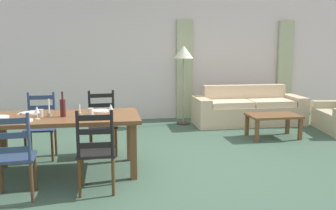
% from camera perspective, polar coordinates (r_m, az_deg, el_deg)
% --- Properties ---
extents(ground_plane, '(9.60, 9.60, 0.02)m').
position_cam_1_polar(ground_plane, '(5.21, 0.63, -9.16)').
color(ground_plane, '#3C5744').
extents(wall_far, '(9.60, 0.16, 2.70)m').
position_cam_1_polar(wall_far, '(8.22, -3.42, 7.21)').
color(wall_far, silver).
rests_on(wall_far, ground_plane).
extents(curtain_panel_left, '(0.35, 0.08, 2.20)m').
position_cam_1_polar(curtain_panel_left, '(8.23, 2.57, 5.48)').
color(curtain_panel_left, '#A9B388').
rests_on(curtain_panel_left, ground_plane).
extents(curtain_panel_right, '(0.35, 0.08, 2.20)m').
position_cam_1_polar(curtain_panel_right, '(9.04, 17.69, 5.39)').
color(curtain_panel_right, '#A9B388').
rests_on(curtain_panel_right, ground_plane).
extents(dining_table, '(1.90, 0.96, 0.75)m').
position_cam_1_polar(dining_table, '(4.86, -15.83, -2.65)').
color(dining_table, brown).
rests_on(dining_table, ground_plane).
extents(dining_chair_near_left, '(0.45, 0.43, 0.96)m').
position_cam_1_polar(dining_chair_near_left, '(4.23, -22.88, -7.38)').
color(dining_chair_near_left, navy).
rests_on(dining_chair_near_left, ground_plane).
extents(dining_chair_near_right, '(0.43, 0.41, 0.96)m').
position_cam_1_polar(dining_chair_near_right, '(4.16, -11.10, -7.09)').
color(dining_chair_near_right, black).
rests_on(dining_chair_near_right, ground_plane).
extents(dining_chair_far_left, '(0.43, 0.41, 0.96)m').
position_cam_1_polar(dining_chair_far_left, '(5.67, -19.14, -3.08)').
color(dining_chair_far_left, navy).
rests_on(dining_chair_far_left, ground_plane).
extents(dining_chair_far_right, '(0.45, 0.43, 0.96)m').
position_cam_1_polar(dining_chair_far_right, '(5.64, -10.17, -2.76)').
color(dining_chair_far_right, black).
rests_on(dining_chair_far_right, ground_plane).
extents(dinner_plate_near_left, '(0.24, 0.24, 0.02)m').
position_cam_1_polar(dinner_plate_near_left, '(4.68, -21.70, -2.22)').
color(dinner_plate_near_left, white).
rests_on(dinner_plate_near_left, dining_table).
extents(fork_near_left, '(0.03, 0.17, 0.01)m').
position_cam_1_polar(fork_near_left, '(4.71, -23.48, -2.32)').
color(fork_near_left, silver).
rests_on(fork_near_left, dining_table).
extents(dinner_plate_near_right, '(0.24, 0.24, 0.02)m').
position_cam_1_polar(dinner_plate_near_right, '(4.57, -10.61, -1.98)').
color(dinner_plate_near_right, white).
rests_on(dinner_plate_near_right, dining_table).
extents(fork_near_right, '(0.03, 0.17, 0.01)m').
position_cam_1_polar(fork_near_right, '(4.58, -12.48, -2.10)').
color(fork_near_right, silver).
rests_on(fork_near_right, dining_table).
extents(dinner_plate_far_left, '(0.24, 0.24, 0.02)m').
position_cam_1_polar(dinner_plate_far_left, '(5.16, -20.55, -1.14)').
color(dinner_plate_far_left, white).
rests_on(dinner_plate_far_left, dining_table).
extents(fork_far_left, '(0.02, 0.17, 0.01)m').
position_cam_1_polar(fork_far_left, '(5.19, -22.17, -1.24)').
color(fork_far_left, silver).
rests_on(fork_far_left, dining_table).
extents(dinner_plate_far_right, '(0.24, 0.24, 0.02)m').
position_cam_1_polar(dinner_plate_far_right, '(5.06, -10.51, -0.89)').
color(dinner_plate_far_right, white).
rests_on(dinner_plate_far_right, dining_table).
extents(fork_far_right, '(0.03, 0.17, 0.01)m').
position_cam_1_polar(fork_far_right, '(5.07, -12.20, -1.00)').
color(fork_far_right, silver).
rests_on(fork_far_right, dining_table).
extents(wine_bottle, '(0.07, 0.07, 0.32)m').
position_cam_1_polar(wine_bottle, '(4.77, -16.05, -0.38)').
color(wine_bottle, '#471919').
rests_on(wine_bottle, dining_table).
extents(wine_glass_near_left, '(0.06, 0.06, 0.16)m').
position_cam_1_polar(wine_glass_near_left, '(4.72, -19.72, -0.75)').
color(wine_glass_near_left, white).
rests_on(wine_glass_near_left, dining_table).
extents(wine_glass_near_right, '(0.06, 0.06, 0.16)m').
position_cam_1_polar(wine_glass_near_right, '(4.68, -8.89, -0.40)').
color(wine_glass_near_right, white).
rests_on(wine_glass_near_right, dining_table).
extents(coffee_cup_primary, '(0.07, 0.07, 0.09)m').
position_cam_1_polar(coffee_cup_primary, '(4.82, -11.94, -1.00)').
color(coffee_cup_primary, beige).
rests_on(coffee_cup_primary, dining_table).
extents(coffee_cup_secondary, '(0.07, 0.07, 0.09)m').
position_cam_1_polar(coffee_cup_secondary, '(4.90, -19.16, -1.17)').
color(coffee_cup_secondary, beige).
rests_on(coffee_cup_secondary, dining_table).
extents(candle_tall, '(0.05, 0.05, 0.22)m').
position_cam_1_polar(candle_tall, '(4.88, -17.98, -0.94)').
color(candle_tall, '#998C66').
rests_on(candle_tall, dining_table).
extents(candle_short, '(0.05, 0.05, 0.15)m').
position_cam_1_polar(candle_short, '(4.78, -13.57, -1.22)').
color(candle_short, '#998C66').
rests_on(candle_short, dining_table).
extents(couch, '(2.28, 0.81, 0.80)m').
position_cam_1_polar(couch, '(7.91, 12.28, -0.77)').
color(couch, beige).
rests_on(couch, ground_plane).
extents(coffee_table, '(0.90, 0.56, 0.42)m').
position_cam_1_polar(coffee_table, '(6.81, 16.07, -1.98)').
color(coffee_table, brown).
rests_on(coffee_table, ground_plane).
extents(standing_lamp, '(0.40, 0.40, 1.64)m').
position_cam_1_polar(standing_lamp, '(7.59, 2.44, 7.51)').
color(standing_lamp, '#332D28').
rests_on(standing_lamp, ground_plane).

